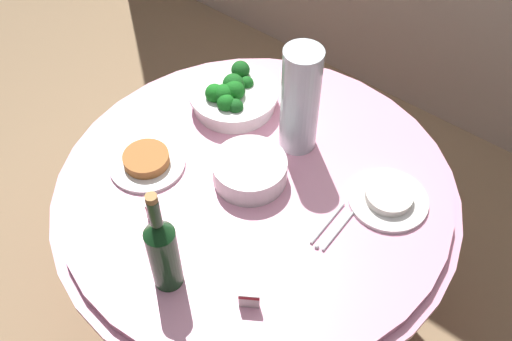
# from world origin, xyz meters

# --- Properties ---
(ground_plane) EXTENTS (6.00, 6.00, 0.00)m
(ground_plane) POSITION_xyz_m (0.00, 0.00, 0.00)
(ground_plane) COLOR #9E7F5B
(buffet_table) EXTENTS (1.16, 1.16, 0.74)m
(buffet_table) POSITION_xyz_m (0.00, 0.00, 0.38)
(buffet_table) COLOR maroon
(buffet_table) RESTS_ON ground_plane
(broccoli_bowl) EXTENTS (0.28, 0.28, 0.12)m
(broccoli_bowl) POSITION_xyz_m (-0.25, 0.20, 0.79)
(broccoli_bowl) COLOR white
(broccoli_bowl) RESTS_ON buffet_table
(plate_stack) EXTENTS (0.21, 0.21, 0.07)m
(plate_stack) POSITION_xyz_m (-0.02, -0.00, 0.78)
(plate_stack) COLOR white
(plate_stack) RESTS_ON buffet_table
(wine_bottle) EXTENTS (0.07, 0.07, 0.34)m
(wine_bottle) POSITION_xyz_m (0.03, -0.38, 0.87)
(wine_bottle) COLOR #17411E
(wine_bottle) RESTS_ON buffet_table
(decorative_fruit_vase) EXTENTS (0.11, 0.11, 0.34)m
(decorative_fruit_vase) POSITION_xyz_m (0.00, 0.20, 0.89)
(decorative_fruit_vase) COLOR silver
(decorative_fruit_vase) RESTS_ON buffet_table
(serving_tongs) EXTENTS (0.05, 0.17, 0.01)m
(serving_tongs) POSITION_xyz_m (0.26, -0.00, 0.74)
(serving_tongs) COLOR silver
(serving_tongs) RESTS_ON buffet_table
(food_plate_rice) EXTENTS (0.22, 0.22, 0.04)m
(food_plate_rice) POSITION_xyz_m (0.33, 0.17, 0.75)
(food_plate_rice) COLOR white
(food_plate_rice) RESTS_ON buffet_table
(food_plate_peanuts) EXTENTS (0.22, 0.22, 0.04)m
(food_plate_peanuts) POSITION_xyz_m (-0.29, -0.15, 0.76)
(food_plate_peanuts) COLOR white
(food_plate_peanuts) RESTS_ON buffet_table
(label_placard_front) EXTENTS (0.05, 0.02, 0.05)m
(label_placard_front) POSITION_xyz_m (-0.13, -0.28, 0.77)
(label_placard_front) COLOR white
(label_placard_front) RESTS_ON buffet_table
(label_placard_mid) EXTENTS (0.05, 0.03, 0.05)m
(label_placard_mid) POSITION_xyz_m (0.23, -0.31, 0.77)
(label_placard_mid) COLOR white
(label_placard_mid) RESTS_ON buffet_table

